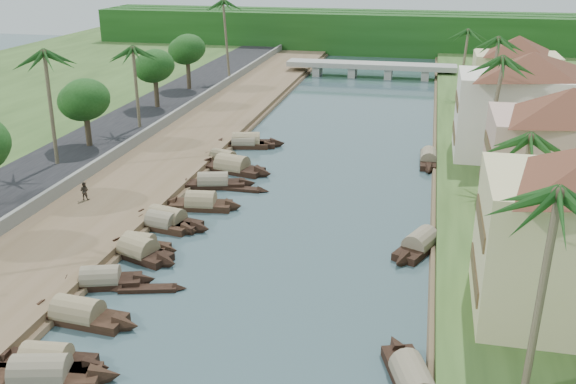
# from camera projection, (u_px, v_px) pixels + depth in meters

# --- Properties ---
(ground) EXTENTS (220.00, 220.00, 0.00)m
(ground) POSITION_uv_depth(u_px,v_px,m) (263.00, 282.00, 41.92)
(ground) COLOR #374D52
(ground) RESTS_ON ground
(left_bank) EXTENTS (10.00, 180.00, 0.80)m
(left_bank) POSITION_uv_depth(u_px,v_px,m) (157.00, 165.00, 63.22)
(left_bank) COLOR brown
(left_bank) RESTS_ON ground
(right_bank) EXTENTS (16.00, 180.00, 1.20)m
(right_bank) POSITION_uv_depth(u_px,v_px,m) (530.00, 190.00, 56.14)
(right_bank) COLOR #2D451B
(right_bank) RESTS_ON ground
(road) EXTENTS (8.00, 180.00, 1.40)m
(road) POSITION_uv_depth(u_px,v_px,m) (78.00, 156.00, 64.81)
(road) COLOR black
(road) RESTS_ON ground
(retaining_wall) EXTENTS (0.40, 180.00, 1.10)m
(retaining_wall) POSITION_uv_depth(u_px,v_px,m) (117.00, 153.00, 63.72)
(retaining_wall) COLOR slate
(retaining_wall) RESTS_ON left_bank
(treeline) EXTENTS (120.00, 14.00, 8.00)m
(treeline) POSITION_uv_depth(u_px,v_px,m) (384.00, 32.00, 131.67)
(treeline) COLOR #143B10
(treeline) RESTS_ON ground
(bridge) EXTENTS (28.00, 4.00, 2.40)m
(bridge) POSITION_uv_depth(u_px,v_px,m) (371.00, 67.00, 106.96)
(bridge) COLOR gray
(bridge) RESTS_ON ground
(building_mid) EXTENTS (14.11, 14.11, 9.70)m
(building_mid) POSITION_uv_depth(u_px,v_px,m) (564.00, 150.00, 48.48)
(building_mid) COLOR tan
(building_mid) RESTS_ON right_bank
(building_far) EXTENTS (15.59, 15.59, 10.20)m
(building_far) POSITION_uv_depth(u_px,v_px,m) (527.00, 104.00, 61.36)
(building_far) COLOR silver
(building_far) RESTS_ON right_bank
(building_distant) EXTENTS (12.62, 12.62, 9.20)m
(building_distant) POSITION_uv_depth(u_px,v_px,m) (515.00, 73.00, 79.58)
(building_distant) COLOR #CEC08A
(building_distant) RESTS_ON right_bank
(sampan_0) EXTENTS (8.37, 3.57, 2.17)m
(sampan_0) POSITION_uv_depth(u_px,v_px,m) (41.00, 375.00, 32.16)
(sampan_0) COLOR black
(sampan_0) RESTS_ON ground
(sampan_1) EXTENTS (7.11, 2.30, 2.10)m
(sampan_1) POSITION_uv_depth(u_px,v_px,m) (47.00, 362.00, 33.18)
(sampan_1) COLOR black
(sampan_1) RESTS_ON ground
(sampan_2) EXTENTS (8.25, 2.29, 2.16)m
(sampan_2) POSITION_uv_depth(u_px,v_px,m) (78.00, 315.00, 37.45)
(sampan_2) COLOR black
(sampan_2) RESTS_ON ground
(sampan_3) EXTENTS (7.22, 3.58, 1.96)m
(sampan_3) POSITION_uv_depth(u_px,v_px,m) (101.00, 280.00, 41.29)
(sampan_3) COLOR black
(sampan_3) RESTS_ON ground
(sampan_4) EXTENTS (6.23, 1.78, 1.81)m
(sampan_4) POSITION_uv_depth(u_px,v_px,m) (140.00, 245.00, 46.24)
(sampan_4) COLOR black
(sampan_4) RESTS_ON ground
(sampan_5) EXTENTS (7.19, 3.97, 2.24)m
(sampan_5) POSITION_uv_depth(u_px,v_px,m) (139.00, 251.00, 45.19)
(sampan_5) COLOR black
(sampan_5) RESTS_ON ground
(sampan_6) EXTENTS (6.59, 2.65, 1.96)m
(sampan_6) POSITION_uv_depth(u_px,v_px,m) (162.00, 224.00, 49.71)
(sampan_6) COLOR black
(sampan_6) RESTS_ON ground
(sampan_7) EXTENTS (8.20, 3.35, 2.15)m
(sampan_7) POSITION_uv_depth(u_px,v_px,m) (167.00, 220.00, 50.38)
(sampan_7) COLOR black
(sampan_7) RESTS_ON ground
(sampan_8) EXTENTS (7.26, 2.55, 2.21)m
(sampan_8) POSITION_uv_depth(u_px,v_px,m) (201.00, 204.00, 53.56)
(sampan_8) COLOR black
(sampan_8) RESTS_ON ground
(sampan_9) EXTENTS (8.11, 3.53, 2.04)m
(sampan_9) POSITION_uv_depth(u_px,v_px,m) (213.00, 183.00, 58.27)
(sampan_9) COLOR black
(sampan_9) RESTS_ON ground
(sampan_10) EXTENTS (7.06, 3.42, 1.95)m
(sampan_10) POSITION_uv_depth(u_px,v_px,m) (223.00, 159.00, 64.80)
(sampan_10) COLOR black
(sampan_10) RESTS_ON ground
(sampan_11) EXTENTS (9.01, 3.87, 2.49)m
(sampan_11) POSITION_uv_depth(u_px,v_px,m) (232.00, 167.00, 62.38)
(sampan_11) COLOR black
(sampan_11) RESTS_ON ground
(sampan_12) EXTENTS (7.57, 2.74, 1.83)m
(sampan_12) POSITION_uv_depth(u_px,v_px,m) (244.00, 144.00, 69.73)
(sampan_12) COLOR black
(sampan_12) RESTS_ON ground
(sampan_13) EXTENTS (8.93, 3.88, 2.37)m
(sampan_13) POSITION_uv_depth(u_px,v_px,m) (246.00, 143.00, 70.12)
(sampan_13) COLOR black
(sampan_13) RESTS_ON ground
(sampan_14) EXTENTS (4.18, 8.52, 2.07)m
(sampan_14) POSITION_uv_depth(u_px,v_px,m) (413.00, 382.00, 31.63)
(sampan_14) COLOR black
(sampan_14) RESTS_ON ground
(sampan_15) EXTENTS (4.61, 7.80, 2.11)m
(sampan_15) POSITION_uv_depth(u_px,v_px,m) (420.00, 244.00, 46.29)
(sampan_15) COLOR black
(sampan_15) RESTS_ON ground
(sampan_16) EXTENTS (1.81, 8.15, 2.01)m
(sampan_16) POSITION_uv_depth(u_px,v_px,m) (429.00, 159.00, 64.89)
(sampan_16) COLOR black
(sampan_16) RESTS_ON ground
(canoe_1) EXTENTS (5.07, 2.10, 0.81)m
(canoe_1) POSITION_uv_depth(u_px,v_px,m) (148.00, 289.00, 40.86)
(canoe_1) COLOR black
(canoe_1) RESTS_ON ground
(canoe_2) EXTENTS (6.16, 0.96, 0.89)m
(canoe_2) POSITION_uv_depth(u_px,v_px,m) (237.00, 189.00, 57.78)
(canoe_2) COLOR black
(canoe_2) RESTS_ON ground
(palm_0) EXTENTS (3.20, 3.20, 11.52)m
(palm_0) POSITION_uv_depth(u_px,v_px,m) (556.00, 198.00, 26.18)
(palm_0) COLOR #76694E
(palm_0) RESTS_ON ground
(palm_1) EXTENTS (3.20, 3.20, 9.82)m
(palm_1) POSITION_uv_depth(u_px,v_px,m) (530.00, 140.00, 39.83)
(palm_1) COLOR #76694E
(palm_1) RESTS_ON ground
(palm_2) EXTENTS (3.20, 3.20, 12.04)m
(palm_2) POSITION_uv_depth(u_px,v_px,m) (496.00, 62.00, 54.09)
(palm_2) COLOR #76694E
(palm_2) RESTS_ON ground
(palm_3) EXTENTS (3.20, 3.20, 11.77)m
(palm_3) POSITION_uv_depth(u_px,v_px,m) (494.00, 41.00, 67.79)
(palm_3) COLOR #76694E
(palm_3) RESTS_ON ground
(palm_5) EXTENTS (3.20, 3.20, 11.94)m
(palm_5) POSITION_uv_depth(u_px,v_px,m) (43.00, 55.00, 56.79)
(palm_5) COLOR #76694E
(palm_5) RESTS_ON ground
(palm_6) EXTENTS (3.20, 3.20, 10.35)m
(palm_6) POSITION_uv_depth(u_px,v_px,m) (133.00, 50.00, 69.53)
(palm_6) COLOR #76694E
(palm_6) RESTS_ON ground
(palm_7) EXTENTS (3.20, 3.20, 10.33)m
(palm_7) POSITION_uv_depth(u_px,v_px,m) (466.00, 32.00, 86.05)
(palm_7) COLOR #76694E
(palm_7) RESTS_ON ground
(palm_8) EXTENTS (3.20, 3.20, 13.14)m
(palm_8) POSITION_uv_depth(u_px,v_px,m) (226.00, 3.00, 94.68)
(palm_8) COLOR #76694E
(palm_8) RESTS_ON ground
(tree_3) EXTENTS (4.81, 4.81, 6.72)m
(tree_3) POSITION_uv_depth(u_px,v_px,m) (85.00, 101.00, 64.28)
(tree_3) COLOR #493D2A
(tree_3) RESTS_ON ground
(tree_4) EXTENTS (4.65, 4.65, 7.08)m
(tree_4) POSITION_uv_depth(u_px,v_px,m) (154.00, 67.00, 80.02)
(tree_4) COLOR #493D2A
(tree_4) RESTS_ON ground
(tree_5) EXTENTS (4.73, 4.73, 7.51)m
(tree_5) POSITION_uv_depth(u_px,v_px,m) (187.00, 50.00, 90.35)
(tree_5) COLOR #493D2A
(tree_5) RESTS_ON ground
(person_far) EXTENTS (0.80, 0.65, 1.55)m
(person_far) POSITION_uv_depth(u_px,v_px,m) (84.00, 191.00, 53.16)
(person_far) COLOR #372F26
(person_far) RESTS_ON left_bank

